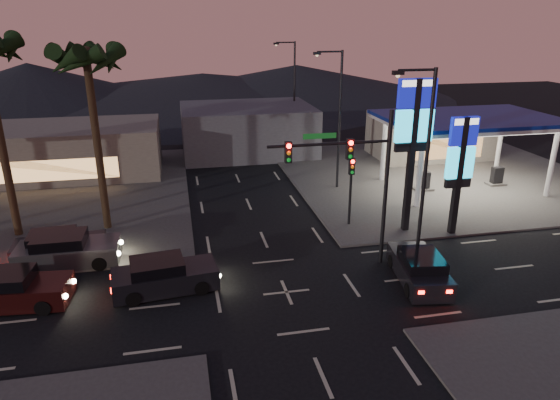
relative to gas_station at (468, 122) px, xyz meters
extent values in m
plane|color=black|center=(-16.00, -12.00, -5.08)|extent=(140.00, 140.00, 0.00)
cube|color=#47443F|center=(0.00, 4.00, -5.02)|extent=(24.00, 24.00, 0.12)
cube|color=#47443F|center=(-32.00, 4.00, -5.02)|extent=(24.00, 24.00, 0.12)
cylinder|color=silver|center=(-5.00, -3.00, -2.58)|extent=(0.36, 0.36, 5.00)
cylinder|color=silver|center=(5.00, -3.00, -2.58)|extent=(0.36, 0.36, 5.00)
cylinder|color=silver|center=(-5.00, 3.00, -2.58)|extent=(0.36, 0.36, 5.00)
cylinder|color=silver|center=(5.00, 3.00, -2.58)|extent=(0.36, 0.36, 5.00)
cube|color=silver|center=(0.00, 0.00, 0.12)|extent=(12.00, 8.00, 0.50)
cube|color=white|center=(0.00, 0.00, -0.18)|extent=(11.60, 7.60, 0.06)
cube|color=navy|center=(0.00, 0.00, 0.27)|extent=(12.20, 8.20, 0.25)
cube|color=black|center=(-3.00, 0.00, -4.28)|extent=(0.80, 0.50, 1.40)
cube|color=black|center=(3.00, 0.00, -4.28)|extent=(0.80, 0.50, 1.40)
cube|color=#726B5B|center=(2.00, 9.00, -3.08)|extent=(10.00, 6.00, 4.00)
cube|color=black|center=(-7.50, -6.50, -0.58)|extent=(0.35, 0.35, 9.00)
cube|color=navy|center=(-7.50, -6.50, 3.12)|extent=(2.20, 0.30, 1.60)
cube|color=white|center=(-7.50, -6.50, 3.67)|extent=(1.98, 0.32, 0.35)
cube|color=#19C1EE|center=(-7.50, -6.50, 1.32)|extent=(2.20, 0.30, 1.80)
cube|color=black|center=(-7.50, -6.50, 0.12)|extent=(2.09, 0.28, 0.50)
cube|color=black|center=(-5.00, -7.50, -1.58)|extent=(0.35, 0.35, 7.00)
cube|color=navy|center=(-5.00, -7.50, 1.12)|extent=(1.60, 0.30, 1.60)
cube|color=white|center=(-5.00, -7.50, 1.67)|extent=(1.44, 0.32, 0.35)
cube|color=#19C1EE|center=(-5.00, -7.50, -0.68)|extent=(1.60, 0.30, 1.80)
cube|color=black|center=(-5.00, -7.50, -1.88)|extent=(1.52, 0.28, 0.50)
cylinder|color=black|center=(-10.50, -10.00, -1.08)|extent=(0.20, 0.20, 8.00)
cylinder|color=black|center=(-13.50, -10.00, 1.42)|extent=(6.00, 0.14, 0.14)
cube|color=#0C3F14|center=(-14.00, -10.00, 1.82)|extent=(1.60, 0.05, 0.25)
cube|color=black|center=(-12.50, -10.00, 1.12)|extent=(0.32, 0.25, 1.00)
sphere|color=#FF0C07|center=(-12.50, -10.15, 1.45)|extent=(0.22, 0.22, 0.22)
sphere|color=orange|center=(-12.50, -10.15, 1.12)|extent=(0.20, 0.20, 0.20)
sphere|color=#0CB226|center=(-12.50, -10.15, 0.79)|extent=(0.20, 0.20, 0.20)
cube|color=black|center=(-15.50, -10.00, 1.12)|extent=(0.32, 0.25, 1.00)
sphere|color=#FF0C07|center=(-15.50, -10.15, 1.45)|extent=(0.22, 0.22, 0.22)
sphere|color=orange|center=(-15.50, -10.15, 1.12)|extent=(0.20, 0.20, 0.20)
sphere|color=#0CB226|center=(-15.50, -10.15, 0.79)|extent=(0.20, 0.20, 0.20)
cylinder|color=black|center=(-10.50, -5.00, -3.08)|extent=(0.16, 0.16, 4.00)
cube|color=black|center=(-10.50, -5.00, -1.28)|extent=(0.32, 0.25, 1.00)
sphere|color=#FF0C07|center=(-10.50, -5.15, -0.95)|extent=(0.22, 0.22, 0.22)
sphere|color=orange|center=(-10.50, -5.15, -1.28)|extent=(0.20, 0.20, 0.20)
sphere|color=#0CB226|center=(-10.50, -5.15, -1.61)|extent=(0.20, 0.20, 0.20)
cylinder|color=black|center=(-9.00, -11.00, -0.08)|extent=(0.18, 0.18, 10.00)
cylinder|color=black|center=(-9.90, -11.00, 4.82)|extent=(1.80, 0.12, 0.12)
cube|color=black|center=(-10.80, -11.00, 4.72)|extent=(0.50, 0.25, 0.18)
sphere|color=#FFCC8C|center=(-10.80, -11.00, 4.60)|extent=(0.20, 0.20, 0.20)
cylinder|color=black|center=(-9.00, 2.00, -0.08)|extent=(0.18, 0.18, 10.00)
cylinder|color=black|center=(-9.90, 2.00, 4.82)|extent=(1.80, 0.12, 0.12)
cube|color=black|center=(-10.80, 2.00, 4.72)|extent=(0.50, 0.25, 0.18)
sphere|color=#FFCC8C|center=(-10.80, 2.00, 4.60)|extent=(0.20, 0.20, 0.20)
cylinder|color=black|center=(-9.00, 16.00, -0.08)|extent=(0.18, 0.18, 10.00)
cylinder|color=black|center=(-9.90, 16.00, 4.82)|extent=(1.80, 0.12, 0.12)
cube|color=black|center=(-10.80, 16.00, 4.72)|extent=(0.50, 0.25, 0.18)
sphere|color=#FFCC8C|center=(-10.80, 16.00, 4.60)|extent=(0.20, 0.20, 0.20)
cylinder|color=black|center=(-25.00, -2.50, 0.02)|extent=(0.44, 0.44, 10.20)
sphere|color=black|center=(-25.00, -2.50, 5.12)|extent=(0.90, 0.90, 0.90)
cone|color=black|center=(-23.70, -2.50, 4.82)|extent=(0.90, 2.74, 1.91)
cone|color=black|center=(-24.08, -1.58, 4.82)|extent=(2.57, 2.57, 1.91)
cone|color=black|center=(-25.00, -1.20, 4.82)|extent=(2.74, 0.90, 1.91)
cone|color=black|center=(-25.92, -1.58, 4.82)|extent=(2.57, 2.57, 1.91)
cone|color=black|center=(-26.30, -2.50, 4.82)|extent=(0.90, 2.74, 1.91)
cone|color=black|center=(-25.92, -3.42, 4.82)|extent=(2.57, 2.57, 1.91)
cone|color=black|center=(-25.00, -3.80, 4.82)|extent=(2.74, 0.90, 1.91)
cone|color=black|center=(-24.08, -3.42, 4.82)|extent=(2.57, 2.57, 1.91)
cylinder|color=black|center=(-30.00, -2.50, 0.32)|extent=(0.44, 0.44, 10.80)
cone|color=black|center=(-28.70, -2.50, 5.42)|extent=(0.90, 2.74, 1.91)
cone|color=black|center=(-29.08, -1.58, 5.42)|extent=(2.57, 2.57, 1.91)
cube|color=#726B5B|center=(-30.00, 10.00, -3.08)|extent=(16.00, 8.00, 4.00)
cube|color=#4C4C51|center=(-14.00, 14.00, -2.88)|extent=(12.00, 9.00, 4.40)
cone|color=black|center=(-41.00, 48.00, -2.08)|extent=(40.00, 40.00, 6.00)
cone|color=black|center=(-1.00, 48.00, -2.58)|extent=(50.00, 50.00, 5.00)
cone|color=black|center=(-16.00, 48.00, -3.08)|extent=(60.00, 60.00, 4.00)
cube|color=black|center=(-21.50, -10.63, -4.48)|extent=(4.98, 2.54, 0.98)
cube|color=black|center=(-21.82, -10.66, -3.83)|extent=(2.59, 2.11, 0.71)
cylinder|color=black|center=(-20.09, -9.53, -4.73)|extent=(0.72, 0.34, 0.70)
cylinder|color=black|center=(-19.88, -11.37, -4.73)|extent=(0.72, 0.34, 0.70)
cylinder|color=black|center=(-23.12, -9.88, -4.73)|extent=(0.72, 0.34, 0.70)
cylinder|color=black|center=(-22.91, -11.72, -4.73)|extent=(0.72, 0.34, 0.70)
sphere|color=#FFF2BF|center=(-19.20, -9.71, -4.41)|extent=(0.24, 0.24, 0.24)
sphere|color=#FFF2BF|center=(-19.05, -11.00, -4.41)|extent=(0.24, 0.24, 0.24)
cube|color=#FF140A|center=(-23.95, -10.25, -4.32)|extent=(0.12, 0.28, 0.15)
cube|color=#FF140A|center=(-23.80, -11.55, -4.32)|extent=(0.12, 0.28, 0.15)
cube|color=black|center=(-28.10, -10.59, -4.48)|extent=(5.00, 2.47, 0.99)
cube|color=black|center=(-28.43, -10.56, -3.82)|extent=(2.58, 2.08, 0.71)
cylinder|color=black|center=(-26.48, -9.80, -4.73)|extent=(0.72, 0.33, 0.70)
cylinder|color=black|center=(-26.66, -11.66, -4.73)|extent=(0.72, 0.33, 0.70)
sphere|color=#FFF2BF|center=(-25.64, -10.16, -4.40)|extent=(0.24, 0.24, 0.24)
sphere|color=#FFF2BF|center=(-25.76, -11.47, -4.40)|extent=(0.24, 0.24, 0.24)
cube|color=#4D4D4F|center=(-26.40, -6.93, -4.45)|extent=(5.07, 2.17, 1.03)
cube|color=black|center=(-26.74, -6.93, -3.76)|extent=(2.54, 1.97, 0.75)
cylinder|color=black|center=(-24.78, -5.97, -4.71)|extent=(0.74, 0.28, 0.73)
cylinder|color=black|center=(-24.80, -7.93, -4.71)|extent=(0.74, 0.28, 0.73)
cylinder|color=black|center=(-28.00, -5.94, -4.71)|extent=(0.74, 0.28, 0.73)
cylinder|color=black|center=(-28.02, -7.90, -4.71)|extent=(0.74, 0.28, 0.73)
sphere|color=#FFF2BF|center=(-23.87, -6.27, -4.37)|extent=(0.25, 0.25, 0.25)
sphere|color=#FFF2BF|center=(-23.88, -7.65, -4.37)|extent=(0.25, 0.25, 0.25)
cube|color=#FF140A|center=(-28.92, -6.22, -4.28)|extent=(0.09, 0.29, 0.16)
cube|color=#FF140A|center=(-28.93, -7.60, -4.28)|extent=(0.09, 0.29, 0.16)
cube|color=black|center=(-26.97, -6.13, -4.51)|extent=(4.68, 2.17, 0.94)
cube|color=black|center=(-27.28, -6.15, -3.88)|extent=(2.38, 1.89, 0.68)
cylinder|color=black|center=(-25.55, -5.17, -4.75)|extent=(0.68, 0.28, 0.67)
cylinder|color=black|center=(-25.46, -6.94, -4.75)|extent=(0.68, 0.28, 0.67)
cylinder|color=black|center=(-28.47, -5.32, -4.75)|extent=(0.68, 0.28, 0.67)
cylinder|color=black|center=(-28.38, -7.09, -4.75)|extent=(0.68, 0.28, 0.67)
sphere|color=#FFF2BF|center=(-24.71, -5.39, -4.43)|extent=(0.23, 0.23, 0.23)
sphere|color=#FFF2BF|center=(-24.64, -6.64, -4.43)|extent=(0.23, 0.23, 0.23)
cube|color=#FF140A|center=(-29.29, -5.63, -4.35)|extent=(0.10, 0.26, 0.15)
cube|color=#FF140A|center=(-29.22, -6.88, -4.35)|extent=(0.10, 0.26, 0.15)
cube|color=black|center=(-9.50, -12.26, -4.51)|extent=(2.62, 4.85, 0.94)
cube|color=black|center=(-9.55, -12.57, -3.88)|extent=(2.11, 2.55, 0.68)
cylinder|color=black|center=(-10.15, -10.67, -4.75)|extent=(0.35, 0.70, 0.67)
cylinder|color=black|center=(-8.39, -10.94, -4.75)|extent=(0.35, 0.70, 0.67)
cylinder|color=black|center=(-10.61, -13.57, -4.75)|extent=(0.35, 0.70, 0.67)
cylinder|color=black|center=(-8.85, -13.84, -4.75)|extent=(0.35, 0.70, 0.67)
cube|color=#FF140A|center=(-10.48, -14.44, -4.35)|extent=(0.27, 0.12, 0.15)
cube|color=#FF140A|center=(-9.23, -14.63, -4.35)|extent=(0.27, 0.12, 0.15)
camera|label=1|loc=(-20.49, -31.91, 6.98)|focal=32.00mm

